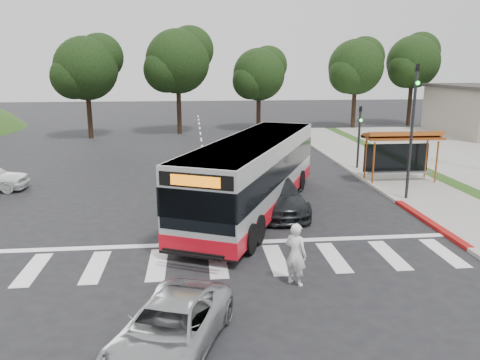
{
  "coord_description": "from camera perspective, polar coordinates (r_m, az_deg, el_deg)",
  "views": [
    {
      "loc": [
        -0.72,
        -19.6,
        6.41
      ],
      "look_at": [
        1.26,
        -0.02,
        1.6
      ],
      "focal_mm": 35.0,
      "sensor_mm": 36.0,
      "label": 1
    }
  ],
  "objects": [
    {
      "name": "traffic_signal_ne_short",
      "position": [
        30.19,
        14.34,
        5.83
      ],
      "size": [
        0.18,
        0.37,
        4.0
      ],
      "color": "black",
      "rests_on": "ground"
    },
    {
      "name": "crosswalk_ladder",
      "position": [
        15.96,
        -2.75,
        -9.94
      ],
      "size": [
        18.0,
        2.6,
        0.01
      ],
      "primitive_type": "cube",
      "color": "silver",
      "rests_on": "ground"
    },
    {
      "name": "sidewalk_east",
      "position": [
        30.65,
        16.85,
        1.18
      ],
      "size": [
        4.0,
        40.0,
        0.12
      ],
      "primitive_type": "cube",
      "color": "gray",
      "rests_on": "ground"
    },
    {
      "name": "tree_north_b",
      "position": [
        48.15,
        2.39,
        12.84
      ],
      "size": [
        5.72,
        5.33,
        8.43
      ],
      "color": "black",
      "rests_on": "ground"
    },
    {
      "name": "curb_east",
      "position": [
        29.94,
        13.31,
        1.15
      ],
      "size": [
        0.3,
        40.0,
        0.15
      ],
      "primitive_type": "cube",
      "color": "#9E9991",
      "rests_on": "ground"
    },
    {
      "name": "pedestrian",
      "position": [
        14.16,
        6.81,
        -8.98
      ],
      "size": [
        0.83,
        0.82,
        1.94
      ],
      "primitive_type": "imported",
      "rotation": [
        0.0,
        0.0,
        2.39
      ],
      "color": "white",
      "rests_on": "ground"
    },
    {
      "name": "dark_sedan",
      "position": [
        21.19,
        4.43,
        -1.76
      ],
      "size": [
        2.4,
        5.38,
        1.53
      ],
      "primitive_type": "imported",
      "rotation": [
        0.0,
        0.0,
        0.05
      ],
      "color": "black",
      "rests_on": "ground"
    },
    {
      "name": "tree_ne_a",
      "position": [
        50.54,
        14.02,
        13.32
      ],
      "size": [
        6.16,
        5.74,
        9.3
      ],
      "color": "black",
      "rests_on": "parking_lot"
    },
    {
      "name": "tree_north_c",
      "position": [
        44.63,
        -18.15,
        12.93
      ],
      "size": [
        6.16,
        5.74,
        9.3
      ],
      "color": "black",
      "rests_on": "ground"
    },
    {
      "name": "tree_ne_b",
      "position": [
        55.08,
        20.4,
        13.44
      ],
      "size": [
        6.16,
        5.74,
        10.02
      ],
      "color": "black",
      "rests_on": "ground"
    },
    {
      "name": "bus_shelter",
      "position": [
        27.56,
        19.06,
        4.51
      ],
      "size": [
        4.2,
        1.6,
        2.86
      ],
      "color": "#9D4B1A",
      "rests_on": "sidewalk_east"
    },
    {
      "name": "curb_east_red",
      "position": [
        21.08,
        22.08,
        -4.8
      ],
      "size": [
        0.32,
        6.0,
        0.15
      ],
      "primitive_type": "cube",
      "color": "maroon",
      "rests_on": "ground"
    },
    {
      "name": "ground",
      "position": [
        20.64,
        -3.5,
        -4.39
      ],
      "size": [
        140.0,
        140.0,
        0.0
      ],
      "primitive_type": "plane",
      "color": "black",
      "rests_on": "ground"
    },
    {
      "name": "transit_bus",
      "position": [
        20.9,
        1.7,
        0.55
      ],
      "size": [
        7.76,
        12.75,
        3.29
      ],
      "primitive_type": null,
      "rotation": [
        0.0,
        0.0,
        -0.42
      ],
      "color": "silver",
      "rests_on": "ground"
    },
    {
      "name": "traffic_signal_ne_tall",
      "position": [
        23.62,
        20.31,
        6.73
      ],
      "size": [
        0.18,
        0.37,
        6.5
      ],
      "color": "black",
      "rests_on": "ground"
    },
    {
      "name": "silver_suv_south",
      "position": [
        11.23,
        -8.59,
        -17.53
      ],
      "size": [
        3.39,
        4.82,
        1.22
      ],
      "primitive_type": "imported",
      "rotation": [
        0.0,
        0.0,
        -0.35
      ],
      "color": "#A2A5A7",
      "rests_on": "ground"
    },
    {
      "name": "tree_north_a",
      "position": [
        45.69,
        -7.51,
        14.27
      ],
      "size": [
        6.6,
        6.15,
        10.17
      ],
      "color": "black",
      "rests_on": "ground"
    }
  ]
}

